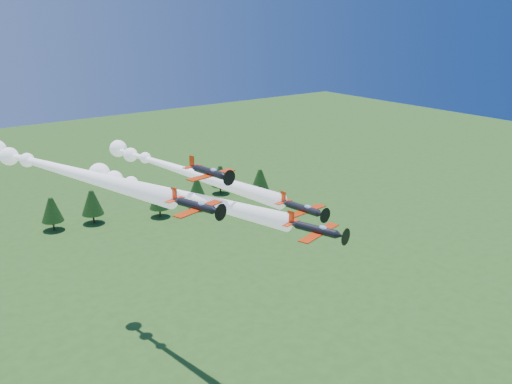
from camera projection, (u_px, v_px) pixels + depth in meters
plane_lead at (166, 192)px, 89.83m from camera, size 18.76×48.10×3.70m
plane_left at (58, 168)px, 86.90m from camera, size 18.50×50.42×3.70m
plane_right at (175, 168)px, 109.57m from camera, size 13.07×59.52×3.70m
plane_slot at (210, 172)px, 83.55m from camera, size 8.32×9.06×2.91m
treeline at (100, 206)px, 185.69m from camera, size 152.71×21.16×11.31m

